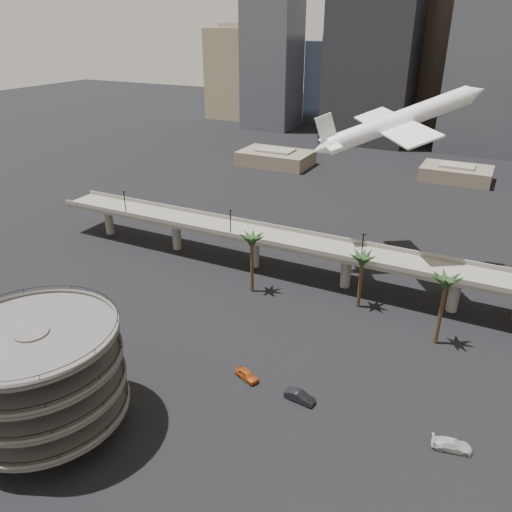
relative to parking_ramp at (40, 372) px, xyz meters
The scene contains 10 objects.
ground 16.79m from the parking_ramp, 17.10° to the left, with size 700.00×700.00×0.00m, color black.
parking_ramp is the anchor object (origin of this frame).
overpass 60.46m from the parking_ramp, 77.57° to the left, with size 130.00×9.30×14.70m.
palm_trees 61.97m from the parking_ramp, 56.18° to the left, with size 54.40×18.40×14.00m.
low_buildings 147.81m from the parking_ramp, 82.26° to the left, with size 135.00×27.50×6.80m.
skyline 224.89m from the parking_ramp, 82.75° to the left, with size 269.00×86.00×109.28m.
airborne_jet 80.85m from the parking_ramp, 68.44° to the left, with size 32.42×30.76×15.53m.
car_a 30.73m from the parking_ramp, 48.44° to the left, with size 1.80×4.48×1.52m, color #B8521A.
car_b 36.98m from the parking_ramp, 35.89° to the left, with size 1.67×4.78×1.58m, color black.
car_c 55.98m from the parking_ramp, 22.90° to the left, with size 2.11×5.20×1.51m, color silver.
Camera 1 is at (36.90, -38.69, 52.22)m, focal length 35.00 mm.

